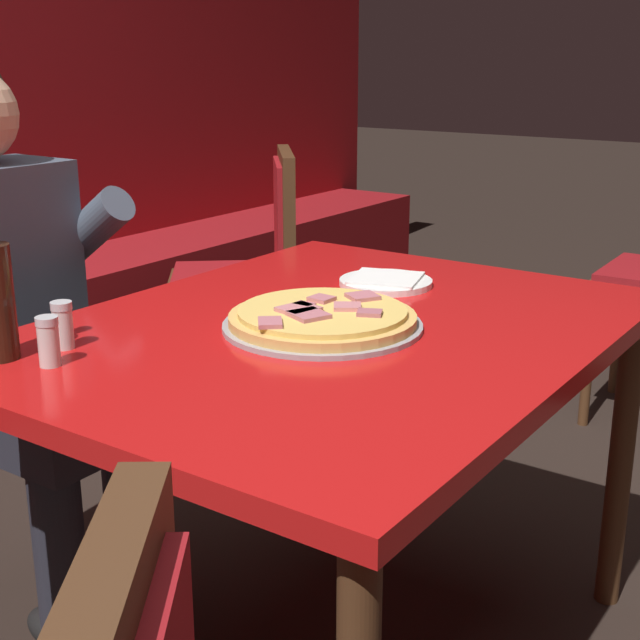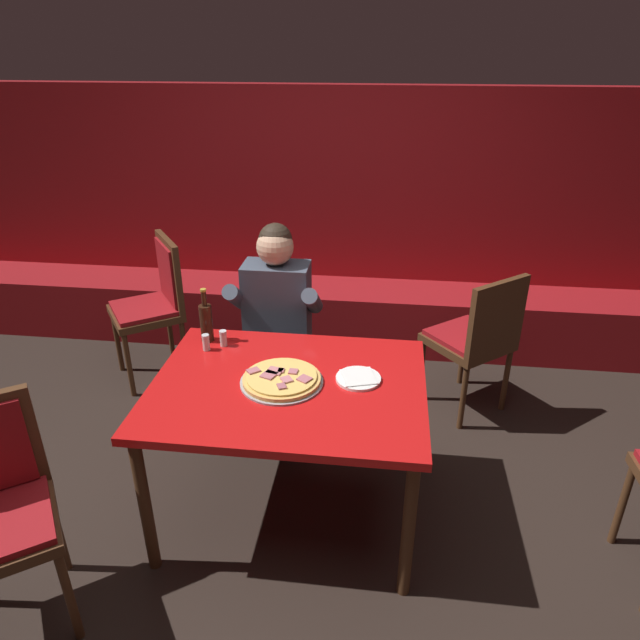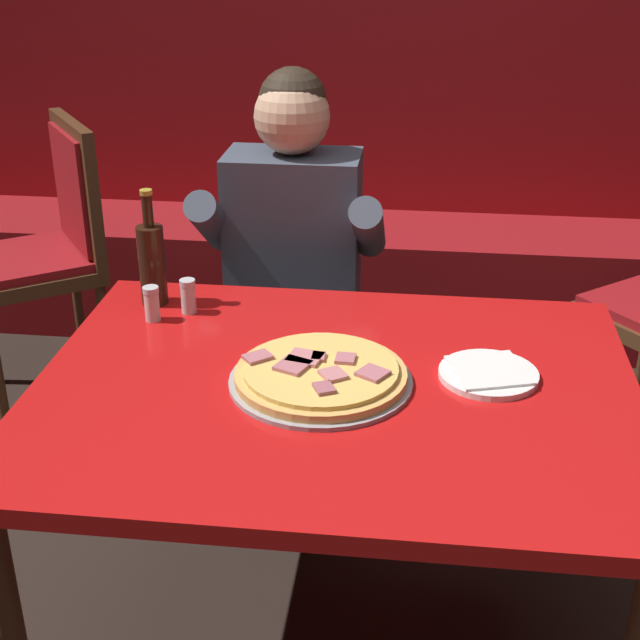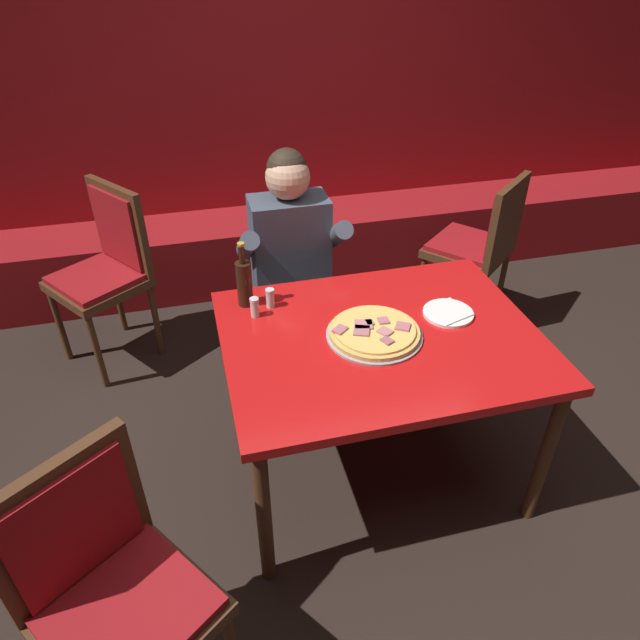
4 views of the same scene
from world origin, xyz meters
name	(u,v)px [view 2 (image 2 of 4)]	position (x,y,z in m)	size (l,w,h in m)	color
ground_plane	(292,508)	(0.00, 0.00, 0.00)	(24.00, 24.00, 0.00)	black
booth_wall_panel	(335,214)	(0.00, 2.18, 0.95)	(6.80, 0.16, 1.90)	maroon
booth_bench	(330,314)	(0.00, 1.86, 0.23)	(6.46, 0.48, 0.46)	maroon
main_dining_table	(289,398)	(0.00, 0.00, 0.69)	(1.26, 0.97, 0.77)	#4C2D19
pizza	(282,379)	(-0.03, 0.00, 0.79)	(0.38, 0.38, 0.05)	#9E9EA3
plate_white_paper	(358,378)	(0.32, 0.07, 0.78)	(0.21, 0.21, 0.02)	white
beer_bottle	(206,321)	(-0.49, 0.36, 0.88)	(0.07, 0.07, 0.29)	black
shaker_red_pepper_flakes	(206,343)	(-0.47, 0.26, 0.81)	(0.04, 0.04, 0.09)	silver
shaker_parmesan	(223,339)	(-0.39, 0.31, 0.81)	(0.04, 0.04, 0.09)	silver
diner_seated_blue_shirt	(275,324)	(-0.20, 0.71, 0.71)	(0.53, 0.53, 1.27)	black
dining_chair_near_left	(156,298)	(-1.14, 1.21, 0.59)	(0.61, 0.61, 1.00)	#4C2D19
dining_chair_side_aisle	(478,334)	(1.00, 1.01, 0.56)	(0.62, 0.62, 0.95)	#4C2D19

